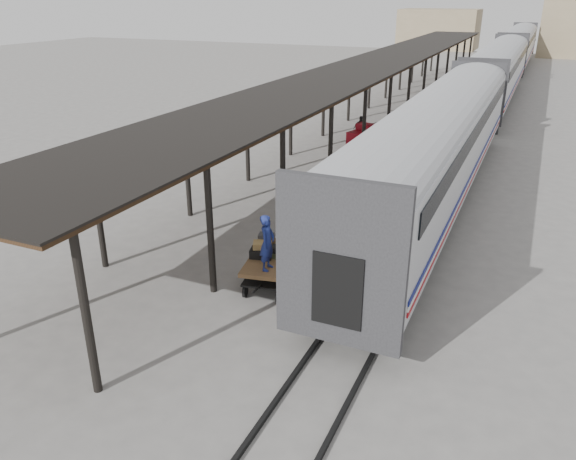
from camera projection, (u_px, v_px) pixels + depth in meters
The scene contains 10 objects.
ground at pixel (282, 271), 17.97m from camera, with size 160.00×160.00×0.00m, color slate.
train at pixel (497, 70), 44.16m from camera, with size 3.45×76.01×4.01m.
canopy at pixel (384, 61), 37.89m from camera, with size 4.90×64.30×4.15m.
rails at pixel (493, 103), 45.35m from camera, with size 1.54×150.00×0.12m.
building_left at pixel (439, 29), 89.55m from camera, with size 12.00×8.00×6.00m, color tan.
baggage_cart at pixel (270, 265), 16.97m from camera, with size 1.68×2.59×0.86m.
suitcase_stack at pixel (270, 248), 17.13m from camera, with size 1.23×1.32×0.58m.
luggage_tug at pixel (361, 138), 31.87m from camera, with size 1.35×1.79×1.41m.
porter at pixel (267, 243), 15.93m from camera, with size 0.61×0.40×1.66m, color navy.
pedestrian at pixel (361, 129), 33.45m from camera, with size 0.90×0.38×1.54m, color black.
Camera 1 is at (6.70, -14.58, 8.21)m, focal length 35.00 mm.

